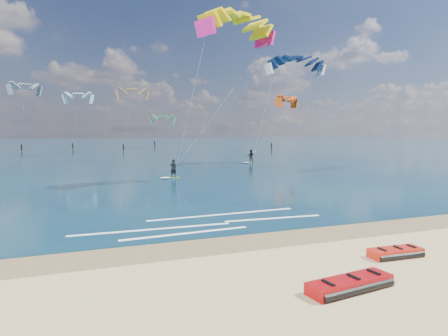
# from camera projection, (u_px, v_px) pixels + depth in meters

# --- Properties ---
(ground) EXTENTS (320.00, 320.00, 0.00)m
(ground) POSITION_uv_depth(u_px,v_px,m) (129.00, 165.00, 50.72)
(ground) COLOR tan
(ground) RESTS_ON ground
(wet_sand_strip) EXTENTS (320.00, 2.40, 0.01)m
(wet_sand_strip) POSITION_uv_depth(u_px,v_px,m) (245.00, 242.00, 16.24)
(wet_sand_strip) COLOR brown
(wet_sand_strip) RESTS_ON ground
(sea) EXTENTS (320.00, 200.00, 0.04)m
(sea) POSITION_uv_depth(u_px,v_px,m) (99.00, 146.00, 110.36)
(sea) COLOR #0A2638
(sea) RESTS_ON ground
(packed_kite_left) EXTENTS (3.04, 1.47, 0.41)m
(packed_kite_left) POSITION_uv_depth(u_px,v_px,m) (350.00, 290.00, 11.38)
(packed_kite_left) COLOR #A2080B
(packed_kite_left) RESTS_ON ground
(packed_kite_mid) EXTENTS (2.20, 1.13, 0.37)m
(packed_kite_mid) POSITION_uv_depth(u_px,v_px,m) (395.00, 257.00, 14.34)
(packed_kite_mid) COLOR red
(packed_kite_mid) RESTS_ON ground
(kitesurfer_main) EXTENTS (10.51, 7.78, 15.22)m
(kitesurfer_main) POSITION_uv_depth(u_px,v_px,m) (205.00, 92.00, 34.81)
(kitesurfer_main) COLOR #C3EB1B
(kitesurfer_main) RESTS_ON sea
(kitesurfer_far) EXTENTS (12.35, 4.26, 15.61)m
(kitesurfer_far) POSITION_uv_depth(u_px,v_px,m) (275.00, 101.00, 53.41)
(kitesurfer_far) COLOR yellow
(kitesurfer_far) RESTS_ON sea
(shoreline_foam) EXTENTS (12.46, 3.65, 0.01)m
(shoreline_foam) POSITION_uv_depth(u_px,v_px,m) (208.00, 223.00, 19.39)
(shoreline_foam) COLOR white
(shoreline_foam) RESTS_ON ground
(distant_kites) EXTENTS (77.39, 39.53, 13.39)m
(distant_kites) POSITION_uv_depth(u_px,v_px,m) (90.00, 124.00, 83.21)
(distant_kites) COLOR #369654
(distant_kites) RESTS_ON ground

